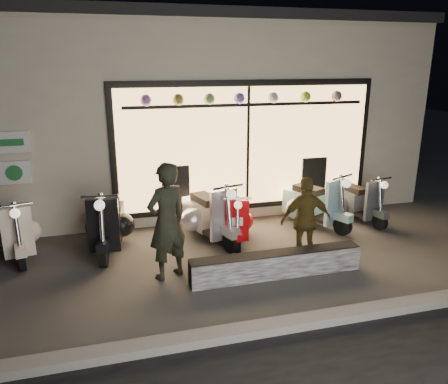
% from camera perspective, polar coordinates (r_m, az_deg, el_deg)
% --- Properties ---
extents(ground, '(40.00, 40.00, 0.00)m').
position_cam_1_polar(ground, '(7.40, 1.68, -9.07)').
color(ground, '#383533').
rests_on(ground, ground).
extents(kerb, '(40.00, 0.25, 0.12)m').
position_cam_1_polar(kerb, '(5.74, 7.71, -16.87)').
color(kerb, slate).
rests_on(kerb, ground).
extents(shop_building, '(10.20, 6.23, 4.20)m').
position_cam_1_polar(shop_building, '(11.58, -5.48, 11.09)').
color(shop_building, beige).
rests_on(shop_building, ground).
extents(graffiti_barrier, '(2.73, 0.28, 0.40)m').
position_cam_1_polar(graffiti_barrier, '(6.90, 6.85, -9.37)').
color(graffiti_barrier, black).
rests_on(graffiti_barrier, ground).
extents(scooter_silver, '(0.82, 1.61, 1.15)m').
position_cam_1_polar(scooter_silver, '(8.23, -2.25, -2.88)').
color(scooter_silver, black).
rests_on(scooter_silver, ground).
extents(scooter_red, '(0.61, 1.33, 0.95)m').
position_cam_1_polar(scooter_red, '(8.23, 1.44, -3.47)').
color(scooter_red, black).
rests_on(scooter_red, ground).
extents(scooter_black, '(0.64, 1.61, 1.14)m').
position_cam_1_polar(scooter_black, '(8.07, -14.85, -3.87)').
color(scooter_black, black).
rests_on(scooter_black, ground).
extents(scooter_cream, '(0.69, 1.48, 1.05)m').
position_cam_1_polar(scooter_cream, '(8.36, -25.48, -4.54)').
color(scooter_cream, black).
rests_on(scooter_cream, ground).
extents(scooter_blue, '(0.93, 1.52, 1.12)m').
position_cam_1_polar(scooter_blue, '(9.07, 11.16, -1.40)').
color(scooter_blue, black).
rests_on(scooter_blue, ground).
extents(scooter_grey, '(0.64, 1.41, 1.00)m').
position_cam_1_polar(scooter_grey, '(9.61, 16.72, -1.07)').
color(scooter_grey, black).
rests_on(scooter_grey, ground).
extents(man, '(0.79, 0.69, 1.82)m').
position_cam_1_polar(man, '(6.62, -7.47, -3.86)').
color(man, black).
rests_on(man, ground).
extents(woman, '(0.88, 0.42, 1.46)m').
position_cam_1_polar(woman, '(7.26, 10.64, -3.65)').
color(woman, brown).
rests_on(woman, ground).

